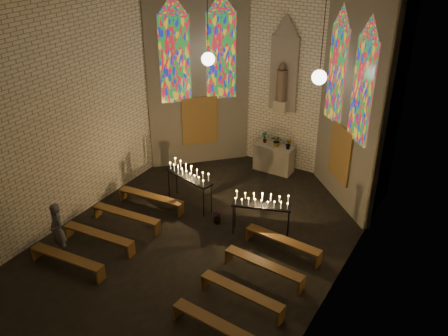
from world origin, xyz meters
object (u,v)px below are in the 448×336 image
at_px(altar, 274,158).
at_px(visitor, 57,230).
at_px(votive_stand_left, 189,174).
at_px(votive_stand_right, 262,203).
at_px(aisle_flower_pot, 217,217).

xyz_separation_m(altar, visitor, (-2.97, -7.47, 0.30)).
height_order(votive_stand_left, votive_stand_right, votive_stand_left).
xyz_separation_m(votive_stand_left, votive_stand_right, (2.70, -0.27, -0.05)).
bearing_deg(votive_stand_right, aisle_flower_pot, 168.16).
bearing_deg(votive_stand_left, votive_stand_right, 8.42).
xyz_separation_m(votive_stand_right, visitor, (-4.35, -3.69, -0.27)).
xyz_separation_m(altar, votive_stand_right, (1.38, -3.78, 0.57)).
height_order(altar, votive_stand_right, votive_stand_right).
distance_m(aisle_flower_pot, votive_stand_right, 1.64).
height_order(altar, visitor, visitor).
bearing_deg(altar, votive_stand_right, -69.95).
bearing_deg(votive_stand_left, aisle_flower_pot, -5.00).
relative_size(aisle_flower_pot, visitor, 0.27).
distance_m(altar, votive_stand_left, 3.80).
bearing_deg(aisle_flower_pot, altar, 90.00).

